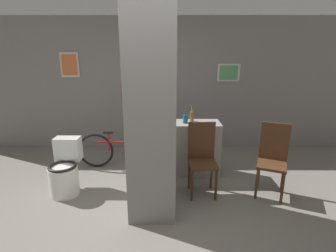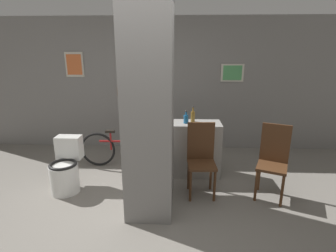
% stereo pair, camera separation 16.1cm
% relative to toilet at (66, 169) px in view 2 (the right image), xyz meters
% --- Properties ---
extents(ground_plane, '(14.00, 14.00, 0.00)m').
position_rel_toilet_xyz_m(ground_plane, '(1.15, -0.75, -0.32)').
color(ground_plane, slate).
extents(wall_back, '(8.00, 0.09, 2.60)m').
position_rel_toilet_xyz_m(wall_back, '(1.15, 1.88, 0.99)').
color(wall_back, gray).
rests_on(wall_back, ground_plane).
extents(pillar_center, '(0.59, 0.97, 2.60)m').
position_rel_toilet_xyz_m(pillar_center, '(1.27, -0.27, 0.98)').
color(pillar_center, gray).
rests_on(pillar_center, ground_plane).
extents(counter_shelf, '(1.32, 0.44, 0.87)m').
position_rel_toilet_xyz_m(counter_shelf, '(1.63, 0.62, 0.12)').
color(counter_shelf, gray).
rests_on(counter_shelf, ground_plane).
extents(toilet, '(0.40, 0.56, 0.76)m').
position_rel_toilet_xyz_m(toilet, '(0.00, 0.00, 0.00)').
color(toilet, silver).
rests_on(toilet, ground_plane).
extents(chair_near_pillar, '(0.39, 0.39, 1.02)m').
position_rel_toilet_xyz_m(chair_near_pillar, '(1.94, 0.01, 0.23)').
color(chair_near_pillar, '#4C2D19').
rests_on(chair_near_pillar, ground_plane).
extents(chair_by_doorway, '(0.50, 0.50, 1.02)m').
position_rel_toilet_xyz_m(chair_by_doorway, '(2.91, -0.03, 0.23)').
color(chair_by_doorway, '#4C2D19').
rests_on(chair_by_doorway, ground_plane).
extents(bicycle, '(1.55, 0.42, 0.66)m').
position_rel_toilet_xyz_m(bicycle, '(0.69, 0.84, 0.00)').
color(bicycle, black).
rests_on(bicycle, ground_plane).
extents(bottle_tall, '(0.06, 0.06, 0.25)m').
position_rel_toilet_xyz_m(bottle_tall, '(1.84, 0.68, 0.64)').
color(bottle_tall, olive).
rests_on(bottle_tall, counter_shelf).
extents(bottle_short, '(0.08, 0.08, 0.21)m').
position_rel_toilet_xyz_m(bottle_short, '(1.73, 0.58, 0.63)').
color(bottle_short, '#19598C').
rests_on(bottle_short, counter_shelf).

